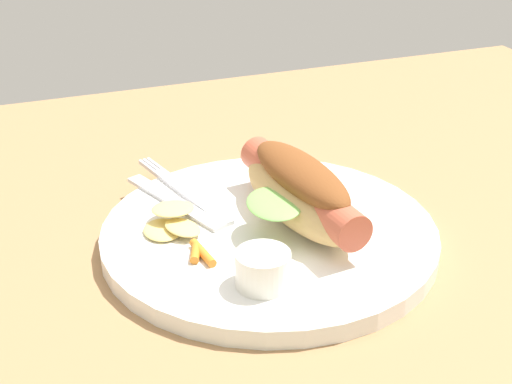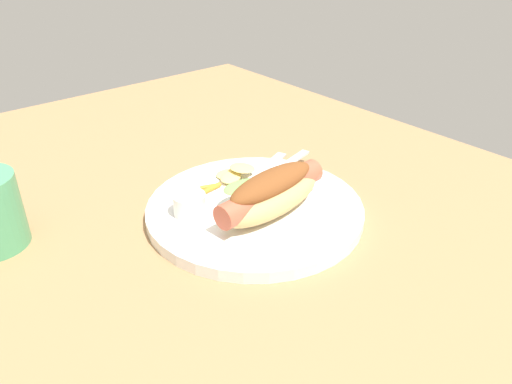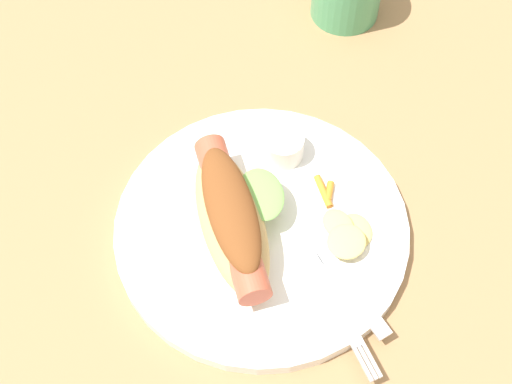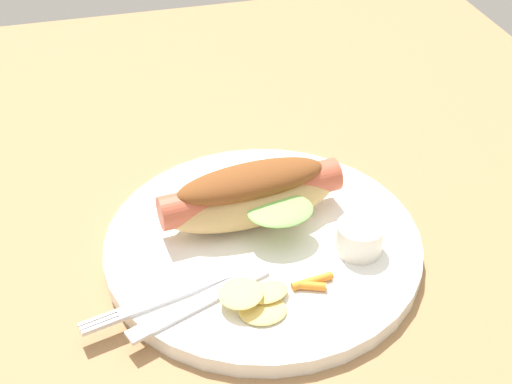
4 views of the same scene
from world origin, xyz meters
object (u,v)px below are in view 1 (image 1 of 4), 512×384
Objects in this scene: knife at (174,202)px; carrot_garnish at (200,253)px; fork at (185,191)px; plate at (269,235)px; sauce_ramekin at (263,269)px; hot_dog at (300,191)px; chips_pile at (172,221)px.

carrot_garnish reaches higher than knife.
carrot_garnish is at bearing 156.52° from fork.
plate is 6.86× the size of sauce_ramekin.
sauce_ramekin reaches higher than carrot_garnish.
hot_dog is 1.32× the size of knife.
knife is (9.42, -6.81, -2.72)cm from hot_dog.
hot_dog reaches higher than chips_pile.
fork is 11.38cm from carrot_garnish.
knife is at bearing -47.44° from plate.
sauce_ramekin is 0.32× the size of knife.
hot_dog is (-2.91, -0.28, 3.70)cm from plate.
fork is at bearing -114.83° from chips_pile.
plate is at bearing 89.50° from hot_dog.
hot_dog is at bearing -150.80° from fork.
knife is 1.90× the size of chips_pile.
sauce_ramekin is (6.52, 8.16, -1.51)cm from hot_dog.
hot_dog reaches higher than knife.
hot_dog is at bearing -174.50° from plate.
sauce_ramekin is at bearing 170.94° from fork.
fork is (1.46, -16.64, -1.19)cm from sauce_ramekin.
fork and knife have the same top height.
chips_pile is 1.84× the size of carrot_garnish.
chips_pile is (10.78, -2.43, -2.16)cm from hot_dog.
hot_dog is at bearing -147.36° from knife.
plate is 9.68cm from knife.
carrot_garnish is at bearing 99.61° from hot_dog.
plate is at bearing 161.03° from chips_pile.
fork is at bearing -84.98° from sauce_ramekin.
chips_pile is (7.88, -2.71, 1.54)cm from plate.
carrot_garnish is at bearing 19.61° from plate.
carrot_garnish is (1.86, 11.23, 0.16)cm from fork.
plate is 7.62× the size of carrot_garnish.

